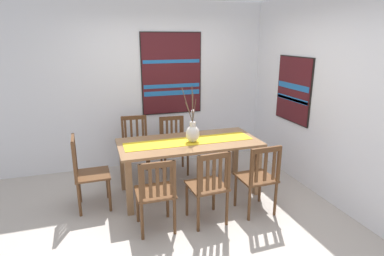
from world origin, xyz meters
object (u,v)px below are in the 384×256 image
(chair_4, at_px, (87,172))
(dining_table, at_px, (189,149))
(chair_2, at_px, (156,192))
(centerpiece_vase, at_px, (193,133))
(chair_3, at_px, (258,178))
(chair_5, at_px, (136,146))
(chair_0, at_px, (209,185))
(painting_on_side_wall, at_px, (294,90))
(painting_on_back_wall, at_px, (172,74))
(chair_1, at_px, (173,143))

(chair_4, bearing_deg, dining_table, 1.28)
(chair_2, distance_m, chair_4, 1.05)
(dining_table, bearing_deg, centerpiece_vase, -54.13)
(chair_3, relative_size, chair_5, 0.97)
(chair_0, relative_size, painting_on_side_wall, 0.93)
(dining_table, height_order, painting_on_side_wall, painting_on_side_wall)
(chair_2, relative_size, chair_3, 0.97)
(chair_3, bearing_deg, painting_on_side_wall, 40.94)
(centerpiece_vase, bearing_deg, painting_on_back_wall, 87.80)
(chair_0, relative_size, chair_4, 0.96)
(dining_table, bearing_deg, chair_4, -178.72)
(chair_5, height_order, painting_on_back_wall, painting_on_back_wall)
(chair_2, xyz_separation_m, painting_on_back_wall, (0.72, 2.05, 1.05))
(centerpiece_vase, height_order, chair_0, centerpiece_vase)
(chair_3, relative_size, chair_4, 0.95)
(chair_2, bearing_deg, chair_0, -2.90)
(painting_on_back_wall, height_order, painting_on_side_wall, painting_on_back_wall)
(chair_5, bearing_deg, dining_table, -52.04)
(chair_1, relative_size, chair_2, 1.01)
(chair_4, bearing_deg, chair_0, -30.83)
(dining_table, height_order, chair_3, chair_3)
(chair_2, xyz_separation_m, chair_3, (1.27, -0.00, -0.00))
(centerpiece_vase, distance_m, painting_on_back_wall, 1.45)
(dining_table, distance_m, painting_on_back_wall, 1.54)
(centerpiece_vase, height_order, chair_3, centerpiece_vase)
(chair_0, distance_m, painting_on_side_wall, 2.13)
(centerpiece_vase, relative_size, painting_on_side_wall, 0.77)
(chair_0, xyz_separation_m, chair_3, (0.65, 0.03, -0.01))
(painting_on_side_wall, bearing_deg, chair_5, 163.25)
(chair_4, bearing_deg, painting_on_back_wall, 41.76)
(chair_1, height_order, chair_3, chair_3)
(chair_5, bearing_deg, chair_0, -69.48)
(centerpiece_vase, bearing_deg, chair_5, 127.85)
(chair_4, height_order, painting_on_side_wall, painting_on_side_wall)
(chair_2, relative_size, chair_4, 0.92)
(centerpiece_vase, height_order, chair_1, centerpiece_vase)
(chair_2, height_order, chair_3, chair_3)
(chair_2, relative_size, chair_5, 0.94)
(dining_table, bearing_deg, chair_2, -128.48)
(chair_0, relative_size, painting_on_back_wall, 0.68)
(centerpiece_vase, relative_size, chair_5, 0.81)
(chair_4, height_order, painting_on_back_wall, painting_on_back_wall)
(chair_0, xyz_separation_m, painting_on_side_wall, (1.70, 0.93, 0.87))
(chair_1, bearing_deg, chair_2, -111.12)
(painting_on_back_wall, bearing_deg, chair_4, -138.24)
(chair_0, xyz_separation_m, chair_1, (-0.01, 1.60, -0.01))
(painting_on_back_wall, relative_size, painting_on_side_wall, 1.37)
(chair_4, bearing_deg, chair_1, 31.19)
(chair_4, bearing_deg, chair_2, -46.73)
(chair_1, height_order, painting_on_side_wall, painting_on_side_wall)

